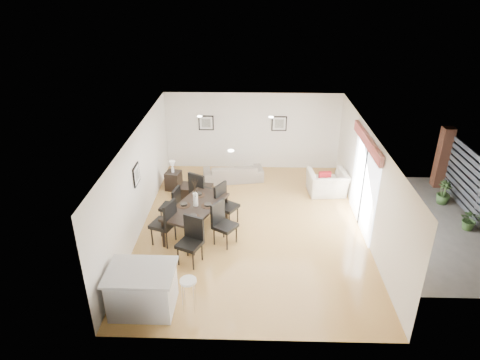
{
  "coord_description": "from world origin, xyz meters",
  "views": [
    {
      "loc": [
        -0.03,
        -9.98,
        6.36
      ],
      "look_at": [
        -0.33,
        0.4,
        1.24
      ],
      "focal_mm": 32.0,
      "sensor_mm": 36.0,
      "label": 1
    }
  ],
  "objects_px": {
    "dining_chair_head": "(192,238)",
    "kitchen_island": "(142,289)",
    "coffee_table": "(196,192)",
    "dining_chair_wfar": "(173,204)",
    "dining_chair_enear": "(222,221)",
    "bar_stool": "(188,284)",
    "dining_chair_foot": "(199,189)",
    "sofa": "(233,172)",
    "dining_chair_efar": "(224,202)",
    "side_table": "(174,181)",
    "dining_table": "(196,208)",
    "armchair": "(327,183)",
    "dining_chair_wnear": "(166,221)"
  },
  "relations": [
    {
      "from": "armchair",
      "to": "bar_stool",
      "type": "bearing_deg",
      "value": 50.15
    },
    {
      "from": "dining_chair_wfar",
      "to": "dining_chair_enear",
      "type": "bearing_deg",
      "value": 70.09
    },
    {
      "from": "dining_chair_head",
      "to": "dining_chair_foot",
      "type": "distance_m",
      "value": 2.46
    },
    {
      "from": "coffee_table",
      "to": "kitchen_island",
      "type": "relative_size",
      "value": 0.71
    },
    {
      "from": "dining_chair_head",
      "to": "coffee_table",
      "type": "distance_m",
      "value": 3.24
    },
    {
      "from": "dining_chair_foot",
      "to": "kitchen_island",
      "type": "relative_size",
      "value": 0.87
    },
    {
      "from": "dining_chair_wfar",
      "to": "dining_chair_enear",
      "type": "height_order",
      "value": "dining_chair_enear"
    },
    {
      "from": "armchair",
      "to": "side_table",
      "type": "xyz_separation_m",
      "value": [
        -4.86,
        0.18,
        -0.08
      ]
    },
    {
      "from": "kitchen_island",
      "to": "bar_stool",
      "type": "distance_m",
      "value": 0.97
    },
    {
      "from": "dining_table",
      "to": "dining_chair_efar",
      "type": "relative_size",
      "value": 1.92
    },
    {
      "from": "dining_chair_enear",
      "to": "bar_stool",
      "type": "height_order",
      "value": "dining_chair_enear"
    },
    {
      "from": "dining_table",
      "to": "side_table",
      "type": "height_order",
      "value": "dining_table"
    },
    {
      "from": "dining_chair_efar",
      "to": "dining_chair_head",
      "type": "height_order",
      "value": "dining_chair_head"
    },
    {
      "from": "armchair",
      "to": "dining_chair_enear",
      "type": "relative_size",
      "value": 1.01
    },
    {
      "from": "dining_chair_foot",
      "to": "kitchen_island",
      "type": "xyz_separation_m",
      "value": [
        -0.71,
        -4.12,
        -0.18
      ]
    },
    {
      "from": "dining_chair_efar",
      "to": "kitchen_island",
      "type": "relative_size",
      "value": 0.83
    },
    {
      "from": "dining_chair_wnear",
      "to": "dining_chair_enear",
      "type": "xyz_separation_m",
      "value": [
        1.4,
        0.09,
        -0.04
      ]
    },
    {
      "from": "dining_chair_head",
      "to": "dining_chair_wnear",
      "type": "bearing_deg",
      "value": 160.38
    },
    {
      "from": "dining_chair_wfar",
      "to": "dining_chair_foot",
      "type": "relative_size",
      "value": 0.9
    },
    {
      "from": "kitchen_island",
      "to": "dining_chair_wfar",
      "type": "bearing_deg",
      "value": 89.48
    },
    {
      "from": "sofa",
      "to": "dining_chair_enear",
      "type": "xyz_separation_m",
      "value": [
        -0.13,
        -3.66,
        0.36
      ]
    },
    {
      "from": "armchair",
      "to": "dining_chair_wfar",
      "type": "height_order",
      "value": "dining_chair_wfar"
    },
    {
      "from": "side_table",
      "to": "kitchen_island",
      "type": "relative_size",
      "value": 0.43
    },
    {
      "from": "dining_chair_enear",
      "to": "kitchen_island",
      "type": "relative_size",
      "value": 0.84
    },
    {
      "from": "dining_chair_efar",
      "to": "dining_chair_head",
      "type": "relative_size",
      "value": 0.98
    },
    {
      "from": "dining_chair_wfar",
      "to": "dining_chair_efar",
      "type": "height_order",
      "value": "dining_chair_efar"
    },
    {
      "from": "sofa",
      "to": "armchair",
      "type": "relative_size",
      "value": 1.68
    },
    {
      "from": "dining_chair_efar",
      "to": "bar_stool",
      "type": "bearing_deg",
      "value": -156.65
    },
    {
      "from": "sofa",
      "to": "dining_chair_enear",
      "type": "relative_size",
      "value": 1.7
    },
    {
      "from": "dining_chair_efar",
      "to": "coffee_table",
      "type": "relative_size",
      "value": 1.18
    },
    {
      "from": "sofa",
      "to": "dining_chair_wfar",
      "type": "relative_size",
      "value": 1.81
    },
    {
      "from": "dining_chair_enear",
      "to": "side_table",
      "type": "height_order",
      "value": "dining_chair_enear"
    },
    {
      "from": "dining_chair_foot",
      "to": "kitchen_island",
      "type": "bearing_deg",
      "value": 109.92
    },
    {
      "from": "dining_chair_efar",
      "to": "side_table",
      "type": "distance_m",
      "value": 2.66
    },
    {
      "from": "dining_chair_head",
      "to": "kitchen_island",
      "type": "height_order",
      "value": "dining_chair_head"
    },
    {
      "from": "dining_chair_enear",
      "to": "bar_stool",
      "type": "distance_m",
      "value": 2.5
    },
    {
      "from": "dining_chair_wfar",
      "to": "dining_chair_head",
      "type": "relative_size",
      "value": 0.92
    },
    {
      "from": "armchair",
      "to": "dining_chair_wfar",
      "type": "bearing_deg",
      "value": 17.25
    },
    {
      "from": "kitchen_island",
      "to": "coffee_table",
      "type": "bearing_deg",
      "value": 84.47
    },
    {
      "from": "dining_chair_wfar",
      "to": "dining_chair_wnear",
      "type": "bearing_deg",
      "value": 13.54
    },
    {
      "from": "dining_chair_wnear",
      "to": "kitchen_island",
      "type": "xyz_separation_m",
      "value": [
        -0.07,
        -2.35,
        -0.2
      ]
    },
    {
      "from": "dining_chair_wnear",
      "to": "side_table",
      "type": "bearing_deg",
      "value": -153.02
    },
    {
      "from": "armchair",
      "to": "dining_chair_efar",
      "type": "bearing_deg",
      "value": 24.76
    },
    {
      "from": "dining_table",
      "to": "dining_chair_wnear",
      "type": "bearing_deg",
      "value": -119.19
    },
    {
      "from": "armchair",
      "to": "dining_chair_efar",
      "type": "xyz_separation_m",
      "value": [
        -3.1,
        -1.78,
        0.27
      ]
    },
    {
      "from": "dining_table",
      "to": "bar_stool",
      "type": "height_order",
      "value": "dining_table"
    },
    {
      "from": "dining_chair_efar",
      "to": "dining_table",
      "type": "bearing_deg",
      "value": 159.64
    },
    {
      "from": "dining_chair_wnear",
      "to": "dining_chair_wfar",
      "type": "distance_m",
      "value": 1.01
    },
    {
      "from": "sofa",
      "to": "side_table",
      "type": "relative_size",
      "value": 3.27
    },
    {
      "from": "dining_chair_wfar",
      "to": "coffee_table",
      "type": "xyz_separation_m",
      "value": [
        0.45,
        1.49,
        -0.41
      ]
    }
  ]
}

